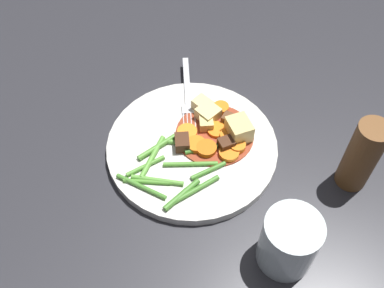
{
  "coord_description": "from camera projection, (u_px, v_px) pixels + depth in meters",
  "views": [
    {
      "loc": [
        -0.31,
        -0.29,
        0.58
      ],
      "look_at": [
        0.0,
        0.0,
        0.02
      ],
      "focal_mm": 41.95,
      "sensor_mm": 36.0,
      "label": 1
    }
  ],
  "objects": [
    {
      "name": "ground_plane",
      "position": [
        192.0,
        150.0,
        0.72
      ],
      "size": [
        3.0,
        3.0,
        0.0
      ],
      "primitive_type": "plane",
      "color": "#2D2D33"
    },
    {
      "name": "dinner_plate",
      "position": [
        192.0,
        147.0,
        0.71
      ],
      "size": [
        0.27,
        0.27,
        0.02
      ],
      "primitive_type": "cylinder",
      "color": "white",
      "rests_on": "ground_plane"
    },
    {
      "name": "stew_sauce",
      "position": [
        215.0,
        134.0,
        0.71
      ],
      "size": [
        0.12,
        0.12,
        0.0
      ],
      "primitive_type": "cylinder",
      "color": "#93381E",
      "rests_on": "dinner_plate"
    },
    {
      "name": "carrot_slice_0",
      "position": [
        221.0,
        109.0,
        0.74
      ],
      "size": [
        0.03,
        0.03,
        0.01
      ],
      "primitive_type": "cylinder",
      "rotation": [
        0.0,
        0.0,
        1.82
      ],
      "color": "orange",
      "rests_on": "dinner_plate"
    },
    {
      "name": "carrot_slice_1",
      "position": [
        228.0,
        137.0,
        0.7
      ],
      "size": [
        0.04,
        0.04,
        0.01
      ],
      "primitive_type": "cylinder",
      "rotation": [
        0.0,
        0.0,
        0.43
      ],
      "color": "orange",
      "rests_on": "dinner_plate"
    },
    {
      "name": "carrot_slice_2",
      "position": [
        198.0,
        143.0,
        0.7
      ],
      "size": [
        0.04,
        0.04,
        0.01
      ],
      "primitive_type": "cylinder",
      "rotation": [
        0.0,
        0.0,
        0.59
      ],
      "color": "orange",
      "rests_on": "dinner_plate"
    },
    {
      "name": "carrot_slice_3",
      "position": [
        237.0,
        146.0,
        0.69
      ],
      "size": [
        0.04,
        0.04,
        0.01
      ],
      "primitive_type": "cylinder",
      "rotation": [
        0.0,
        0.0,
        3.84
      ],
      "color": "orange",
      "rests_on": "dinner_plate"
    },
    {
      "name": "carrot_slice_4",
      "position": [
        217.0,
        130.0,
        0.71
      ],
      "size": [
        0.04,
        0.04,
        0.01
      ],
      "primitive_type": "cylinder",
      "rotation": [
        0.0,
        0.0,
        3.86
      ],
      "color": "orange",
      "rests_on": "dinner_plate"
    },
    {
      "name": "carrot_slice_5",
      "position": [
        187.0,
        132.0,
        0.71
      ],
      "size": [
        0.04,
        0.04,
        0.01
      ],
      "primitive_type": "cylinder",
      "rotation": [
        0.0,
        0.0,
        4.52
      ],
      "color": "orange",
      "rests_on": "dinner_plate"
    },
    {
      "name": "carrot_slice_6",
      "position": [
        229.0,
        153.0,
        0.69
      ],
      "size": [
        0.04,
        0.04,
        0.01
      ],
      "primitive_type": "cylinder",
      "rotation": [
        0.0,
        0.0,
        5.8
      ],
      "color": "orange",
      "rests_on": "dinner_plate"
    },
    {
      "name": "carrot_slice_7",
      "position": [
        206.0,
        149.0,
        0.69
      ],
      "size": [
        0.04,
        0.04,
        0.01
      ],
      "primitive_type": "cylinder",
      "rotation": [
        0.0,
        0.0,
        3.58
      ],
      "color": "orange",
      "rests_on": "dinner_plate"
    },
    {
      "name": "potato_chunk_0",
      "position": [
        208.0,
        114.0,
        0.73
      ],
      "size": [
        0.03,
        0.03,
        0.02
      ],
      "primitive_type": "cube",
      "rotation": [
        0.0,
        0.0,
        4.66
      ],
      "color": "#EAD68C",
      "rests_on": "dinner_plate"
    },
    {
      "name": "potato_chunk_1",
      "position": [
        206.0,
        124.0,
        0.71
      ],
      "size": [
        0.03,
        0.03,
        0.02
      ],
      "primitive_type": "cube",
      "rotation": [
        0.0,
        0.0,
        2.39
      ],
      "color": "#E5CC7A",
      "rests_on": "dinner_plate"
    },
    {
      "name": "potato_chunk_2",
      "position": [
        203.0,
        106.0,
        0.74
      ],
      "size": [
        0.03,
        0.03,
        0.02
      ],
      "primitive_type": "cube",
      "rotation": [
        0.0,
        0.0,
        6.26
      ],
      "color": "#EAD68C",
      "rests_on": "dinner_plate"
    },
    {
      "name": "potato_chunk_3",
      "position": [
        239.0,
        130.0,
        0.7
      ],
      "size": [
        0.05,
        0.05,
        0.04
      ],
      "primitive_type": "cube",
      "rotation": [
        0.0,
        0.0,
        1.12
      ],
      "color": "#E5CC7A",
      "rests_on": "dinner_plate"
    },
    {
      "name": "meat_chunk_0",
      "position": [
        182.0,
        143.0,
        0.69
      ],
      "size": [
        0.04,
        0.04,
        0.02
      ],
      "primitive_type": "cube",
      "rotation": [
        0.0,
        0.0,
        2.4
      ],
      "color": "#4C2B19",
      "rests_on": "dinner_plate"
    },
    {
      "name": "meat_chunk_1",
      "position": [
        226.0,
        144.0,
        0.69
      ],
      "size": [
        0.03,
        0.03,
        0.02
      ],
      "primitive_type": "cube",
      "rotation": [
        0.0,
        0.0,
        4.3
      ],
      "color": "#4C2B19",
      "rests_on": "dinner_plate"
    },
    {
      "name": "meat_chunk_2",
      "position": [
        230.0,
        120.0,
        0.72
      ],
      "size": [
        0.02,
        0.03,
        0.02
      ],
      "primitive_type": "cube",
      "rotation": [
        0.0,
        0.0,
        0.23
      ],
      "color": "brown",
      "rests_on": "dinner_plate"
    },
    {
      "name": "green_bean_0",
      "position": [
        199.0,
        151.0,
        0.69
      ],
      "size": [
        0.05,
        0.04,
        0.01
      ],
      "primitive_type": "cylinder",
      "rotation": [
        0.0,
        1.57,
        2.55
      ],
      "color": "#4C8E33",
      "rests_on": "dinner_plate"
    },
    {
      "name": "green_bean_1",
      "position": [
        145.0,
        166.0,
        0.67
      ],
      "size": [
        0.06,
        0.02,
        0.01
      ],
      "primitive_type": "cylinder",
      "rotation": [
        0.0,
        1.57,
        2.86
      ],
      "color": "#599E38",
      "rests_on": "dinner_plate"
    },
    {
      "name": "green_bean_2",
      "position": [
        152.0,
        157.0,
        0.68
      ],
      "size": [
        0.08,
        0.04,
        0.01
      ],
      "primitive_type": "cylinder",
      "rotation": [
        0.0,
        1.57,
        3.52
      ],
      "color": "#66AD42",
      "rests_on": "dinner_plate"
    },
    {
      "name": "green_bean_3",
      "position": [
        157.0,
        180.0,
        0.66
      ],
      "size": [
        0.05,
        0.07,
        0.01
      ],
      "primitive_type": "cylinder",
      "rotation": [
        0.0,
        1.57,
        2.16
      ],
      "color": "#66AD42",
      "rests_on": "dinner_plate"
    },
    {
      "name": "green_bean_4",
      "position": [
        142.0,
        187.0,
        0.65
      ],
      "size": [
        0.03,
        0.08,
        0.01
      ],
      "primitive_type": "cylinder",
      "rotation": [
        0.0,
        1.57,
        1.83
      ],
      "color": "#4C8E33",
      "rests_on": "dinner_plate"
    },
    {
      "name": "green_bean_5",
      "position": [
        208.0,
        171.0,
        0.67
      ],
      "size": [
        0.06,
        0.03,
        0.01
      ],
      "primitive_type": "cylinder",
      "rotation": [
        0.0,
        1.57,
        2.81
      ],
      "color": "#4C8E33",
      "rests_on": "dinner_plate"
    },
    {
      "name": "green_bean_6",
      "position": [
        160.0,
        145.0,
        0.7
      ],
      "size": [
        0.08,
        0.02,
        0.01
      ],
      "primitive_type": "cylinder",
      "rotation": [
        0.0,
        1.57,
        2.99
      ],
      "color": "#599E38",
      "rests_on": "dinner_plate"
    },
    {
      "name": "green_bean_7",
      "position": [
        191.0,
        164.0,
        0.68
      ],
      "size": [
        0.06,
        0.06,
        0.01
      ],
      "primitive_type": "cylinder",
      "rotation": [
        0.0,
        1.57,
        2.34
      ],
      "color": "#599E38",
      "rests_on": "dinner_plate"
    },
    {
      "name": "green_bean_8",
      "position": [
        196.0,
        190.0,
        0.65
      ],
      "size": [
        0.08,
        0.03,
        0.01
      ],
      "primitive_type": "cylinder",
      "rotation": [
        0.0,
        1.57,
        2.9
      ],
      "color": "#4C8E33",
      "rests_on": "dinner_plate"
    },
    {
      "name": "green_bean_9",
      "position": [
        182.0,
        195.0,
        0.64
      ],
      "size": [
        0.07,
        0.01,
        0.01
      ],
      "primitive_type": "cylinder",
      "rotation": [
        0.0,
        1.57,
        3.1
      ],
      "color": "#4C8E33",
      "rests_on": "dinner_plate"
    },
    {
      "name": "green_bean_10",
      "position": [
        147.0,
        182.0,
        0.66
      ],
      "size": [
        0.05,
        0.06,
        0.01
      ],
      "primitive_type": "cylinder",
      "rotation": [
        0.0,
        1.57,
        2.24
      ],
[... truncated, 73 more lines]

